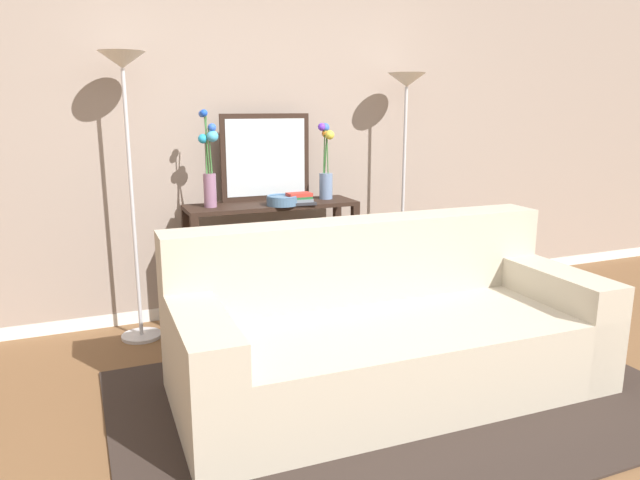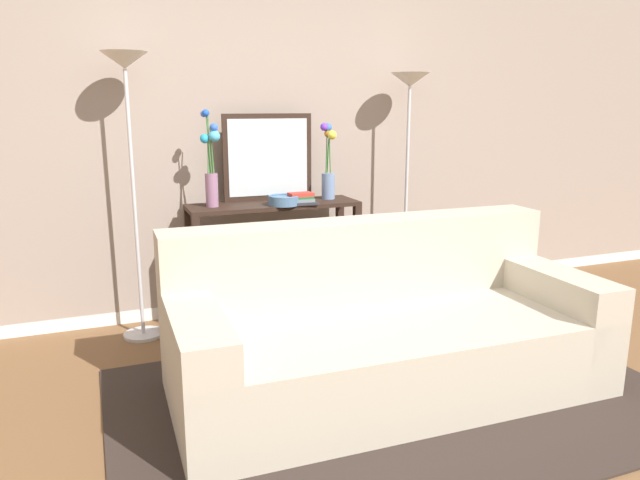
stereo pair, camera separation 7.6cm
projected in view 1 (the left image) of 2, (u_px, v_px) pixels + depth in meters
ground_plane at (412, 471)px, 2.51m from camera, size 16.00×16.00×0.02m
back_wall at (251, 103)px, 4.24m from camera, size 12.00×0.15×3.06m
area_rug at (399, 398)px, 3.10m from camera, size 2.88×1.84×0.01m
couch at (385, 333)px, 3.18m from camera, size 2.28×1.04×0.88m
console_table at (272, 241)px, 4.14m from camera, size 1.19×0.36×0.85m
floor_lamp_left at (126, 118)px, 3.61m from camera, size 0.28×0.28×1.82m
floor_lamp_right at (405, 125)px, 4.37m from camera, size 0.28×0.28×1.74m
wall_mirror at (266, 157)px, 4.15m from camera, size 0.64×0.02×0.61m
vase_tall_flowers at (209, 167)px, 3.86m from camera, size 0.13×0.10×0.64m
vase_short_flowers at (326, 167)px, 4.22m from camera, size 0.10×0.13×0.54m
fruit_bowl at (282, 200)px, 3.98m from camera, size 0.21×0.21×0.07m
book_stack at (298, 199)px, 4.02m from camera, size 0.23×0.15×0.08m
book_row_under_console at (231, 317)px, 4.13m from camera, size 0.34×0.18×0.12m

